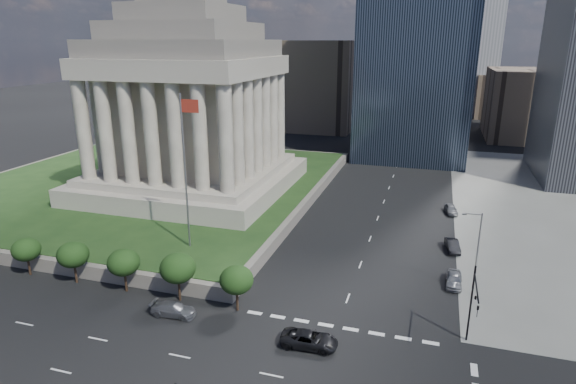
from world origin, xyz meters
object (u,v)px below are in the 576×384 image
at_px(parked_sedan_near, 454,279).
at_px(street_lamp_north, 476,250).
at_px(war_memorial, 188,80).
at_px(parked_sedan_mid, 452,246).
at_px(flagpole, 186,164).
at_px(traffic_signal_ne, 473,302).
at_px(pickup_truck, 309,339).
at_px(suv_grey, 173,309).
at_px(parked_sedan_far, 451,209).

bearing_deg(parked_sedan_near, street_lamp_north, -42.24).
distance_m(war_memorial, parked_sedan_mid, 51.13).
xyz_separation_m(flagpole, parked_sedan_near, (33.33, 2.74, -12.33)).
xyz_separation_m(traffic_signal_ne, pickup_truck, (-14.40, -3.70, -4.49)).
bearing_deg(war_memorial, street_lamp_north, -25.92).
xyz_separation_m(traffic_signal_ne, suv_grey, (-29.55, -2.70, -4.54)).
distance_m(war_memorial, flagpole, 28.16).
bearing_deg(traffic_signal_ne, war_memorial, 143.58).
height_order(flagpole, parked_sedan_near, flagpole).
height_order(street_lamp_north, suv_grey, street_lamp_north).
xyz_separation_m(suv_grey, parked_sedan_near, (28.55, 15.74, 0.07)).
bearing_deg(parked_sedan_far, pickup_truck, -117.12).
height_order(war_memorial, suv_grey, war_memorial).
bearing_deg(traffic_signal_ne, suv_grey, -174.79).
distance_m(parked_sedan_near, parked_sedan_mid, 10.44).
height_order(traffic_signal_ne, pickup_truck, traffic_signal_ne).
relative_size(parked_sedan_near, parked_sedan_mid, 1.03).
relative_size(pickup_truck, suv_grey, 1.12).
height_order(suv_grey, parked_sedan_mid, parked_sedan_mid).
bearing_deg(parked_sedan_near, parked_sedan_far, 91.34).
distance_m(traffic_signal_ne, suv_grey, 30.02).
bearing_deg(street_lamp_north, flagpole, -178.37).
distance_m(flagpole, suv_grey, 18.59).
height_order(flagpole, parked_sedan_mid, flagpole).
height_order(traffic_signal_ne, suv_grey, traffic_signal_ne).
relative_size(pickup_truck, parked_sedan_far, 1.25).
bearing_deg(flagpole, traffic_signal_ne, -16.71).
relative_size(street_lamp_north, parked_sedan_far, 2.29).
height_order(pickup_truck, parked_sedan_mid, pickup_truck).
bearing_deg(suv_grey, parked_sedan_near, -64.31).
bearing_deg(street_lamp_north, traffic_signal_ne, -94.19).
height_order(war_memorial, pickup_truck, war_memorial).
distance_m(pickup_truck, parked_sedan_mid, 30.31).
distance_m(street_lamp_north, parked_sedan_far, 28.50).
bearing_deg(flagpole, war_memorial, 116.89).
bearing_deg(parked_sedan_near, war_memorial, 156.30).
bearing_deg(war_memorial, parked_sedan_far, 6.29).
relative_size(flagpole, parked_sedan_mid, 4.48).
bearing_deg(pickup_truck, war_memorial, 37.54).
relative_size(traffic_signal_ne, suv_grey, 1.63).
bearing_deg(war_memorial, pickup_truck, -49.82).
xyz_separation_m(parked_sedan_near, parked_sedan_far, (0.00, 26.28, -0.04)).
relative_size(war_memorial, parked_sedan_far, 8.91).
distance_m(traffic_signal_ne, pickup_truck, 15.53).
height_order(street_lamp_north, pickup_truck, street_lamp_north).
xyz_separation_m(pickup_truck, parked_sedan_mid, (13.40, 27.18, -0.03)).
bearing_deg(parked_sedan_mid, suv_grey, -147.15).
xyz_separation_m(pickup_truck, parked_sedan_far, (13.40, 43.02, -0.02)).
bearing_deg(pickup_truck, street_lamp_north, -48.09).
xyz_separation_m(war_memorial, parked_sedan_near, (45.50, -21.26, -20.62)).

